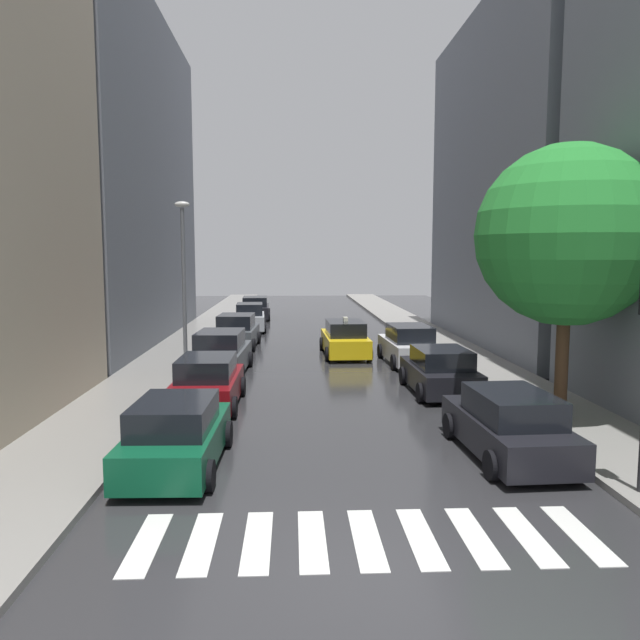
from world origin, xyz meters
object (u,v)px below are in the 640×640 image
Objects in this scene: parked_car_left_fourth at (237,332)px; parked_car_left_sixth at (255,308)px; lamp_post_left at (184,271)px; taxi_midroad at (345,339)px; parked_car_right_second at (440,372)px; parked_car_right_third at (409,346)px; parked_car_left_nearest at (176,436)px; parked_car_left_third at (221,354)px; parked_car_left_fifth at (250,318)px; parked_car_left_second at (208,383)px; parked_car_right_nearest at (509,426)px; street_tree_right at (567,236)px.

parked_car_left_fourth is 13.50m from parked_car_left_sixth.
parked_car_left_fourth is 0.62× the size of lamp_post_left.
taxi_midroad is 0.71× the size of lamp_post_left.
parked_car_right_third is at bearing -1.25° from parked_car_right_second.
taxi_midroad is (5.08, -16.11, -0.00)m from parked_car_left_sixth.
parked_car_left_third reaches higher than parked_car_left_nearest.
parked_car_left_fifth reaches higher than parked_car_right_third.
parked_car_left_second is 7.29m from lamp_post_left.
parked_car_right_nearest is at bearing 177.38° from parked_car_right_third.
parked_car_left_fifth is (-0.02, 24.01, 0.06)m from parked_car_left_nearest.
parked_car_left_sixth is 1.14× the size of parked_car_right_second.
taxi_midroad is at bearing -113.87° from parked_car_left_fourth.
parked_car_left_fifth is at bearing 30.63° from parked_car_right_third.
parked_car_left_nearest is at bearing 178.21° from parked_car_left_sixth.
parked_car_left_fourth is (0.02, 6.72, -0.01)m from parked_car_left_third.
parked_car_left_second reaches higher than parked_car_right_nearest.
parked_car_right_third is (7.56, -11.55, -0.01)m from parked_car_left_fifth.
parked_car_right_nearest is (7.62, -30.38, -0.03)m from parked_car_left_sixth.
lamp_post_left reaches higher than parked_car_left_fourth.
parked_car_left_fourth is at bearing 2.38° from parked_car_left_third.
parked_car_left_nearest is 1.04× the size of parked_car_left_fourth.
parked_car_left_sixth reaches higher than parked_car_right_second.
parked_car_right_second is 0.88× the size of taxi_midroad.
parked_car_right_third is 0.67× the size of lamp_post_left.
parked_car_left_fifth is 10.60m from taxi_midroad.
parked_car_left_fifth is 12.90m from lamp_post_left.
parked_car_left_second is 0.89× the size of parked_car_left_sixth.
parked_car_left_fifth is 0.88× the size of parked_car_left_sixth.
taxi_midroad is (5.00, 14.67, 0.03)m from parked_car_left_nearest.
street_tree_right is (10.17, -1.90, 4.44)m from parked_car_left_second.
taxi_midroad is at bearing -154.63° from parked_car_left_fifth.
parked_car_right_third reaches higher than parked_car_left_sixth.
parked_car_left_sixth is (-0.06, 6.77, -0.02)m from parked_car_left_fifth.
taxi_midroad is 13.10m from street_tree_right.
parked_car_left_fourth is (-0.17, 11.92, 0.04)m from parked_car_left_second.
parked_car_left_fourth is 0.99× the size of parked_car_right_second.
parked_car_left_nearest is 0.91× the size of taxi_midroad.
street_tree_right is at bearing -140.52° from parked_car_left_fourth.
parked_car_left_second reaches higher than parked_car_left_nearest.
parked_car_left_third is 6.66m from taxi_midroad.
lamp_post_left reaches higher than parked_car_left_nearest.
taxi_midroad is at bearing -27.78° from parked_car_left_second.
parked_car_left_third is 0.60× the size of street_tree_right.
street_tree_right is at bearing -99.93° from parked_car_left_second.
parked_car_left_third is 6.72m from parked_car_left_fourth.
lamp_post_left is (-6.79, -3.03, 3.22)m from taxi_midroad.
street_tree_right is at bearing -166.56° from parked_car_right_third.
parked_car_right_second is (7.78, -3.64, -0.07)m from parked_car_left_third.
parked_car_left_fifth is at bearing 1.62° from parked_car_left_third.
parked_car_left_fifth is at bearing 1.58° from parked_car_left_nearest.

